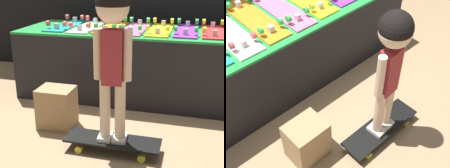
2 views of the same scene
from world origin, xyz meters
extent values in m
plane|color=#9E7F5B|center=(0.00, 0.00, 0.00)|extent=(16.00, 16.00, 0.00)
cube|color=black|center=(0.00, 0.57, 0.33)|extent=(2.25, 0.86, 0.65)
cube|color=#23893D|center=(0.00, 0.57, 0.66)|extent=(2.25, 0.86, 0.02)
cube|color=white|center=(-0.49, 0.56, 0.68)|extent=(0.21, 0.73, 0.01)
cube|color=#B7B7BC|center=(-0.49, 0.32, 0.71)|extent=(0.04, 0.04, 0.05)
cylinder|color=#D84C4C|center=(-0.40, 0.32, 0.74)|extent=(0.03, 0.05, 0.05)
cylinder|color=#D84C4C|center=(-0.58, 0.32, 0.74)|extent=(0.03, 0.05, 0.05)
cube|color=orange|center=(-0.24, 0.58, 0.68)|extent=(0.21, 0.73, 0.01)
cube|color=#B7B7BC|center=(-0.24, 0.82, 0.71)|extent=(0.04, 0.04, 0.05)
cylinder|color=green|center=(-0.33, 0.82, 0.74)|extent=(0.03, 0.05, 0.05)
cube|color=#B7B7BC|center=(-0.24, 0.34, 0.71)|extent=(0.04, 0.04, 0.05)
cylinder|color=green|center=(-0.16, 0.34, 0.74)|extent=(0.03, 0.05, 0.05)
cylinder|color=green|center=(-0.33, 0.34, 0.74)|extent=(0.03, 0.05, 0.05)
cube|color=pink|center=(0.00, 0.56, 0.68)|extent=(0.21, 0.73, 0.01)
cube|color=#B7B7BC|center=(0.00, 0.32, 0.71)|extent=(0.04, 0.04, 0.05)
cylinder|color=green|center=(0.09, 0.32, 0.74)|extent=(0.03, 0.05, 0.05)
cylinder|color=green|center=(-0.09, 0.32, 0.74)|extent=(0.03, 0.05, 0.05)
cube|color=#B7B7BC|center=(0.24, 0.34, 0.71)|extent=(0.04, 0.04, 0.05)
cylinder|color=yellow|center=(0.16, 0.34, 0.74)|extent=(0.03, 0.05, 0.05)
cube|color=black|center=(0.07, -0.56, 0.08)|extent=(0.68, 0.21, 0.01)
cube|color=#B7B7BC|center=(0.29, -0.56, 0.05)|extent=(0.04, 0.04, 0.05)
cylinder|color=yellow|center=(0.29, -0.47, 0.03)|extent=(0.05, 0.03, 0.05)
cylinder|color=yellow|center=(0.29, -0.65, 0.03)|extent=(0.05, 0.03, 0.05)
cube|color=#B7B7BC|center=(-0.16, -0.56, 0.05)|extent=(0.04, 0.04, 0.05)
cylinder|color=yellow|center=(-0.16, -0.47, 0.03)|extent=(0.05, 0.03, 0.05)
cylinder|color=yellow|center=(-0.16, -0.65, 0.03)|extent=(0.05, 0.03, 0.05)
cube|color=silver|center=(0.12, -0.56, 0.11)|extent=(0.10, 0.14, 0.03)
cylinder|color=beige|center=(0.12, -0.56, 0.33)|extent=(0.07, 0.07, 0.42)
cube|color=silver|center=(0.02, -0.57, 0.11)|extent=(0.10, 0.14, 0.03)
cylinder|color=beige|center=(0.02, -0.57, 0.33)|extent=(0.07, 0.07, 0.42)
cube|color=maroon|center=(0.07, -0.56, 0.69)|extent=(0.14, 0.10, 0.36)
cylinder|color=beige|center=(0.17, -0.55, 0.71)|extent=(0.06, 0.06, 0.33)
cylinder|color=beige|center=(-0.03, -0.57, 0.71)|extent=(0.06, 0.06, 0.33)
sphere|color=beige|center=(0.07, -0.56, 1.01)|extent=(0.21, 0.21, 0.21)
sphere|color=black|center=(0.07, -0.56, 1.03)|extent=(0.21, 0.21, 0.21)
cube|color=#A37F56|center=(-0.47, -0.31, 0.17)|extent=(0.28, 0.23, 0.33)
camera|label=1|loc=(0.57, -2.44, 1.21)|focal=50.00mm
camera|label=2|loc=(-1.20, -1.43, 2.08)|focal=50.00mm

